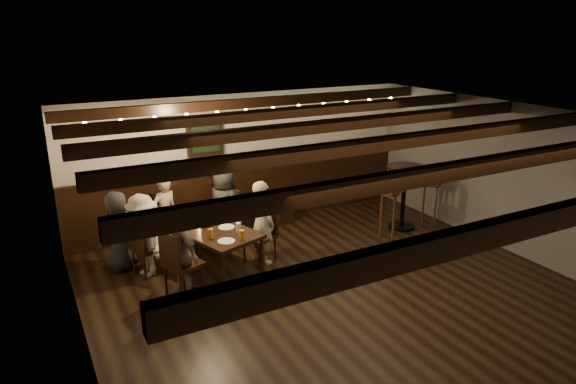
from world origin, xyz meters
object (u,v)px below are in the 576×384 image
person_left_far (180,253)px  person_left_near (144,236)px  chair_right_far (261,246)px  chair_left_near (148,258)px  chair_right_near (224,229)px  person_right_far (262,222)px  person_bench_centre (165,213)px  bar_stool_right (430,203)px  person_bench_left (119,231)px  chair_left_far (183,275)px  high_top_table (404,187)px  dining_table (204,229)px  bar_stool_left (388,213)px  person_right_near (224,207)px  person_bench_right (214,202)px

person_left_far → person_left_near: bearing=180.0°
chair_right_far → chair_left_near: bearing=57.9°
chair_right_near → person_right_far: (0.30, -0.85, 0.36)m
person_bench_centre → bar_stool_right: 4.72m
chair_right_near → person_bench_left: 1.71m
chair_left_far → person_bench_left: bearing=-172.4°
high_top_table → person_left_far: bearing=-172.7°
chair_right_near → high_top_table: 3.29m
chair_left_far → person_bench_left: size_ratio=0.80×
dining_table → chair_left_near: size_ratio=2.31×
person_right_far → bar_stool_left: (2.37, -0.12, -0.22)m
chair_left_far → bar_stool_right: (4.77, 0.39, 0.14)m
person_left_far → person_bench_centre: bearing=153.4°
dining_table → bar_stool_right: 4.23m
chair_left_far → person_bench_centre: 1.69m
person_bench_left → person_bench_centre: size_ratio=1.00×
chair_left_near → person_bench_centre: (0.50, 0.79, 0.35)m
dining_table → person_bench_left: person_bench_left is taller
person_right_near → chair_right_near: bearing=90.0°
chair_left_far → person_bench_right: (1.13, 1.78, 0.33)m
chair_left_far → bar_stool_left: (3.77, 0.34, 0.14)m
high_top_table → bar_stool_right: bearing=-17.2°
dining_table → chair_left_near: (-0.82, 0.21, -0.37)m
high_top_table → chair_right_far: bearing=-178.0°
chair_left_far → bar_stool_right: size_ratio=0.83×
chair_right_near → person_right_near: (0.03, 0.01, 0.39)m
person_right_far → bar_stool_left: bearing=-110.7°
chair_left_far → dining_table: bearing=122.0°
chair_right_far → person_right_near: 0.99m
chair_right_near → chair_right_far: chair_right_near is taller
person_bench_right → high_top_table: person_bench_right is taller
chair_left_near → bar_stool_left: (4.04, -0.52, 0.17)m
chair_left_near → bar_stool_left: size_ratio=0.74×
chair_right_near → bar_stool_right: 3.79m
person_bench_left → bar_stool_left: bearing=150.5°
person_bench_centre → chair_left_far: bearing=64.3°
person_bench_centre → high_top_table: person_bench_centre is taller
person_bench_left → person_right_far: person_right_far is taller
bar_stool_right → dining_table: bearing=152.2°
chair_left_far → person_right_far: 1.51m
chair_right_far → person_bench_centre: 1.70m
person_left_near → bar_stool_right: 5.10m
person_bench_right → person_left_far: bearing=39.3°
person_left_far → high_top_table: size_ratio=1.10×
high_top_table → person_bench_left: bearing=171.9°
person_right_far → chair_right_far: bearing=90.0°
person_bench_left → person_left_near: size_ratio=0.98×
chair_right_far → person_left_far: person_left_far is taller
chair_left_near → bar_stool_right: bar_stool_right is taller
person_bench_centre → person_right_far: size_ratio=0.93×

